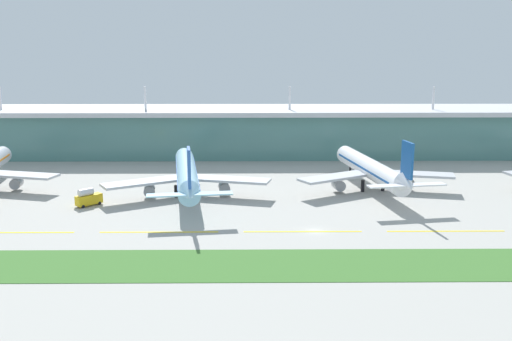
{
  "coord_description": "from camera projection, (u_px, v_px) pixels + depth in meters",
  "views": [
    {
      "loc": [
        -15.43,
        -132.96,
        43.04
      ],
      "look_at": [
        -13.7,
        36.5,
        7.0
      ],
      "focal_mm": 41.14,
      "sensor_mm": 36.0,
      "label": 1
    }
  ],
  "objects": [
    {
      "name": "fuel_truck",
      "position": [
        88.0,
        198.0,
        160.8
      ],
      "size": [
        6.95,
        6.91,
        4.95
      ],
      "color": "gold",
      "rests_on": "ground"
    },
    {
      "name": "airliner_near_middle",
      "position": [
        187.0,
        174.0,
        170.65
      ],
      "size": [
        48.37,
        64.33,
        18.9
      ],
      "color": "#9ED1EA",
      "rests_on": "ground"
    },
    {
      "name": "grass_verge",
      "position": [
        327.0,
        265.0,
        117.63
      ],
      "size": [
        300.0,
        18.0,
        0.1
      ],
      "primitive_type": "cube",
      "color": "#3D702D",
      "rests_on": "ground"
    },
    {
      "name": "taxiway_stripe_mid_east",
      "position": [
        446.0,
        231.0,
        139.02
      ],
      "size": [
        28.0,
        0.7,
        0.04
      ],
      "primitive_type": "cube",
      "color": "yellow",
      "rests_on": "ground"
    },
    {
      "name": "taxiway_stripe_west",
      "position": [
        15.0,
        233.0,
        138.0
      ],
      "size": [
        28.0,
        0.7,
        0.04
      ],
      "primitive_type": "cube",
      "color": "yellow",
      "rests_on": "ground"
    },
    {
      "name": "ground_plane",
      "position": [
        315.0,
        231.0,
        139.15
      ],
      "size": [
        600.0,
        600.0,
        0.0
      ],
      "primitive_type": "plane",
      "color": "#A8A59E"
    },
    {
      "name": "taxiway_stripe_mid_west",
      "position": [
        159.0,
        232.0,
        138.34
      ],
      "size": [
        28.0,
        0.7,
        0.04
      ],
      "primitive_type": "cube",
      "color": "yellow",
      "rests_on": "ground"
    },
    {
      "name": "airliner_far_middle",
      "position": [
        372.0,
        169.0,
        177.44
      ],
      "size": [
        48.2,
        59.26,
        18.9
      ],
      "color": "white",
      "rests_on": "ground"
    },
    {
      "name": "taxiway_stripe_centre",
      "position": [
        303.0,
        232.0,
        138.68
      ],
      "size": [
        28.0,
        0.7,
        0.04
      ],
      "primitive_type": "cube",
      "color": "yellow",
      "rests_on": "ground"
    },
    {
      "name": "terminal_building",
      "position": [
        288.0,
        131.0,
        235.53
      ],
      "size": [
        288.0,
        34.0,
        27.82
      ],
      "color": "slate",
      "rests_on": "ground"
    }
  ]
}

